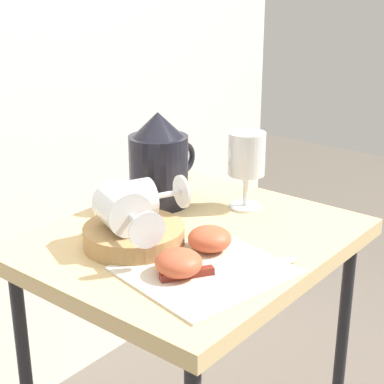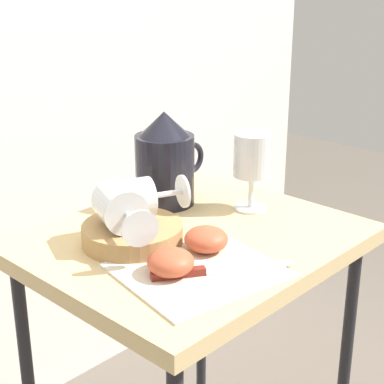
% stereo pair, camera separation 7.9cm
% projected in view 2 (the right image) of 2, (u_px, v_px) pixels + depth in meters
% --- Properties ---
extents(table, '(0.56, 0.47, 0.71)m').
position_uv_depth(table, '(192.00, 271.00, 1.13)').
color(table, tan).
rests_on(table, ground_plane).
extents(linen_napkin, '(0.27, 0.26, 0.00)m').
position_uv_depth(linen_napkin, '(198.00, 271.00, 0.97)').
color(linen_napkin, beige).
rests_on(linen_napkin, table).
extents(basket_tray, '(0.17, 0.17, 0.03)m').
position_uv_depth(basket_tray, '(133.00, 234.00, 1.06)').
color(basket_tray, '#AD8451').
rests_on(basket_tray, table).
extents(pitcher, '(0.17, 0.12, 0.19)m').
position_uv_depth(pitcher, '(165.00, 167.00, 1.22)').
color(pitcher, black).
rests_on(pitcher, table).
extents(wine_glass_upright, '(0.07, 0.07, 0.15)m').
position_uv_depth(wine_glass_upright, '(251.00, 159.00, 1.18)').
color(wine_glass_upright, silver).
rests_on(wine_glass_upright, table).
extents(wine_glass_tipped_near, '(0.12, 0.16, 0.08)m').
position_uv_depth(wine_glass_tipped_near, '(121.00, 207.00, 1.03)').
color(wine_glass_tipped_near, silver).
rests_on(wine_glass_tipped_near, basket_tray).
extents(wine_glass_tipped_far, '(0.16, 0.12, 0.07)m').
position_uv_depth(wine_glass_tipped_far, '(131.00, 199.00, 1.07)').
color(wine_glass_tipped_far, silver).
rests_on(wine_glass_tipped_far, basket_tray).
extents(apple_half_left, '(0.07, 0.07, 0.04)m').
position_uv_depth(apple_half_left, '(171.00, 262.00, 0.94)').
color(apple_half_left, '#C15133').
rests_on(apple_half_left, linen_napkin).
extents(apple_half_right, '(0.07, 0.07, 0.04)m').
position_uv_depth(apple_half_right, '(206.00, 239.00, 1.02)').
color(apple_half_right, '#C15133').
rests_on(apple_half_right, linen_napkin).
extents(knife, '(0.20, 0.13, 0.01)m').
position_uv_depth(knife, '(201.00, 272.00, 0.95)').
color(knife, silver).
rests_on(knife, linen_napkin).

